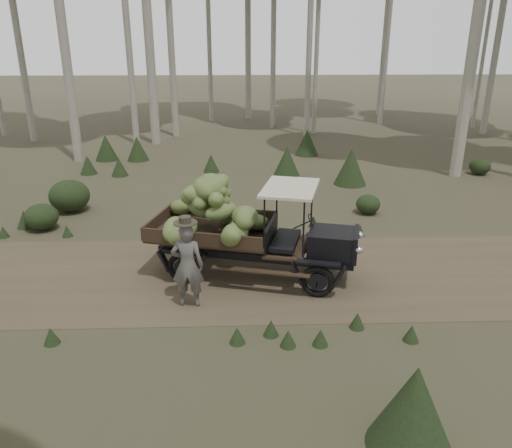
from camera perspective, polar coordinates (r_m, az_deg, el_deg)
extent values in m
plane|color=#473D2B|center=(10.72, -5.24, -5.92)|extent=(120.00, 120.00, 0.00)
cube|color=brown|center=(10.72, -5.24, -5.90)|extent=(70.00, 4.00, 0.01)
cube|color=black|center=(10.18, 8.58, -2.07)|extent=(1.07, 1.04, 0.49)
cube|color=black|center=(10.16, 11.32, -2.28)|extent=(0.31, 0.88, 0.55)
cube|color=black|center=(10.28, 1.69, -1.06)|extent=(0.38, 1.22, 0.49)
cube|color=#38281C|center=(10.60, -4.93, -0.96)|extent=(2.81, 2.17, 0.07)
cube|color=#38281C|center=(11.26, -3.75, 1.25)|extent=(2.42, 0.67, 0.28)
cube|color=#38281C|center=(9.84, -6.32, -1.77)|extent=(2.42, 0.67, 0.28)
cube|color=#38281C|center=(10.96, -11.17, 0.34)|extent=(0.45, 1.56, 0.28)
cube|color=beige|center=(9.90, 3.93, 4.12)|extent=(1.37, 1.72, 0.05)
cube|color=black|center=(10.81, 0.39, -2.38)|extent=(3.98, 1.11, 0.16)
cube|color=black|center=(10.20, -0.41, -3.83)|extent=(3.98, 1.11, 0.16)
torus|color=black|center=(11.05, 7.80, -3.24)|extent=(0.68, 0.29, 0.67)
torus|color=black|center=(9.77, 7.04, -6.54)|extent=(0.68, 0.29, 0.67)
torus|color=black|center=(11.56, -5.91, -2.06)|extent=(0.68, 0.29, 0.67)
torus|color=black|center=(10.34, -8.35, -5.01)|extent=(0.68, 0.29, 0.67)
sphere|color=beige|center=(10.52, 11.79, -1.26)|extent=(0.16, 0.16, 0.16)
sphere|color=beige|center=(9.78, 11.68, -2.97)|extent=(0.16, 0.16, 0.16)
ellipsoid|color=olive|center=(10.48, -1.54, -0.08)|extent=(0.82, 0.65, 0.50)
ellipsoid|color=olive|center=(10.75, -5.57, 2.15)|extent=(0.73, 0.80, 0.42)
ellipsoid|color=olive|center=(10.58, -6.68, 3.40)|extent=(0.87, 0.53, 0.61)
ellipsoid|color=olive|center=(10.33, -5.23, 4.19)|extent=(0.89, 0.66, 0.53)
ellipsoid|color=olive|center=(10.76, -1.44, 0.72)|extent=(0.82, 0.73, 0.42)
ellipsoid|color=olive|center=(10.54, -3.42, 1.72)|extent=(0.81, 0.75, 0.56)
ellipsoid|color=olive|center=(10.51, -4.81, 3.36)|extent=(0.82, 0.52, 0.39)
ellipsoid|color=olive|center=(10.40, -5.72, 4.61)|extent=(0.77, 0.53, 0.59)
ellipsoid|color=olive|center=(10.44, 0.18, 0.19)|extent=(0.75, 0.61, 0.51)
ellipsoid|color=olive|center=(9.93, -1.26, 0.85)|extent=(0.71, 0.63, 0.50)
ellipsoid|color=olive|center=(10.36, -6.21, 2.84)|extent=(0.51, 0.80, 0.46)
ellipsoid|color=olive|center=(10.28, -4.71, 4.25)|extent=(0.90, 0.87, 0.66)
ellipsoid|color=olive|center=(10.96, -3.13, 1.00)|extent=(0.54, 0.69, 0.49)
ellipsoid|color=olive|center=(10.07, -4.12, 1.37)|extent=(0.72, 0.50, 0.41)
ellipsoid|color=olive|center=(10.28, -6.76, 3.25)|extent=(0.79, 0.63, 0.52)
ellipsoid|color=olive|center=(10.32, -5.47, 4.66)|extent=(0.41, 0.66, 0.44)
ellipsoid|color=olive|center=(11.41, -8.50, 1.94)|extent=(0.76, 0.63, 0.49)
ellipsoid|color=olive|center=(10.56, -6.23, 1.92)|extent=(0.90, 0.81, 0.55)
ellipsoid|color=olive|center=(10.05, -4.59, 2.77)|extent=(0.35, 0.68, 0.49)
ellipsoid|color=olive|center=(10.19, -5.96, 3.98)|extent=(0.66, 0.75, 0.49)
ellipsoid|color=olive|center=(10.16, -9.40, -0.56)|extent=(0.56, 0.84, 0.58)
ellipsoid|color=olive|center=(9.79, -1.30, 0.68)|extent=(0.42, 0.65, 0.51)
ellipsoid|color=olive|center=(10.35, -4.66, 2.92)|extent=(0.73, 0.40, 0.51)
ellipsoid|color=olive|center=(10.44, -5.92, 4.24)|extent=(0.69, 0.77, 0.44)
ellipsoid|color=olive|center=(9.81, -2.40, -1.11)|extent=(0.64, 0.53, 0.48)
ellipsoid|color=olive|center=(9.86, -8.39, -0.92)|extent=(0.86, 0.68, 0.67)
ellipsoid|color=olive|center=(9.58, -2.91, -1.49)|extent=(0.60, 0.81, 0.62)
imported|color=#55524E|center=(9.30, -7.83, -4.74)|extent=(0.62, 0.43, 1.64)
cylinder|color=#342E24|center=(8.97, -8.09, 0.13)|extent=(0.46, 0.46, 0.02)
cylinder|color=#342E24|center=(8.95, -8.10, 0.46)|extent=(0.23, 0.23, 0.13)
cone|color=#233319|center=(21.58, -16.77, 8.37)|extent=(0.93, 0.93, 1.04)
cone|color=#233319|center=(14.58, -24.94, 0.54)|extent=(0.44, 0.44, 0.49)
cone|color=#233319|center=(18.95, -15.37, 6.33)|extent=(0.61, 0.61, 0.68)
ellipsoid|color=#233319|center=(14.21, -23.32, 0.75)|extent=(0.86, 0.86, 0.69)
cone|color=#233319|center=(18.38, 3.55, 7.22)|extent=(0.95, 0.95, 1.06)
ellipsoid|color=#233319|center=(15.40, -20.55, 3.05)|extent=(1.15, 1.15, 0.92)
cone|color=#233319|center=(21.19, -13.41, 8.40)|extent=(0.89, 0.89, 0.99)
cone|color=#233319|center=(21.68, 5.85, 9.27)|extent=(0.99, 0.99, 1.10)
cone|color=#233319|center=(6.66, 17.55, -19.42)|extent=(1.07, 1.07, 1.18)
ellipsoid|color=#233319|center=(20.23, 24.22, 6.04)|extent=(0.75, 0.75, 0.60)
cone|color=#233319|center=(19.55, -18.66, 6.43)|extent=(0.62, 0.62, 0.69)
ellipsoid|color=#233319|center=(14.64, 12.69, 2.23)|extent=(0.69, 0.69, 0.55)
cone|color=#233319|center=(16.08, -21.52, 2.93)|extent=(0.51, 0.51, 0.56)
cone|color=#233319|center=(17.43, 10.79, 6.45)|extent=(1.11, 1.11, 1.24)
cone|color=#233319|center=(18.90, -5.16, 6.95)|extent=(0.61, 0.61, 0.68)
cone|color=#233319|center=(13.44, -11.56, 0.05)|extent=(0.27, 0.27, 0.30)
cone|color=#233319|center=(13.55, -20.80, -0.75)|extent=(0.27, 0.27, 0.30)
cone|color=#233319|center=(9.00, 11.51, -10.73)|extent=(0.27, 0.27, 0.30)
cone|color=#233319|center=(8.64, 1.72, -11.76)|extent=(0.27, 0.27, 0.30)
cone|color=#233319|center=(12.98, 11.80, -0.71)|extent=(0.27, 0.27, 0.30)
cone|color=#233319|center=(8.46, 7.38, -12.70)|extent=(0.27, 0.27, 0.30)
cone|color=#233319|center=(13.42, 6.60, 0.31)|extent=(0.27, 0.27, 0.30)
cone|color=#233319|center=(8.88, 17.35, -11.80)|extent=(0.27, 0.27, 0.30)
cone|color=#233319|center=(8.38, 3.69, -12.89)|extent=(0.27, 0.27, 0.30)
cone|color=#233319|center=(14.15, -26.92, -0.78)|extent=(0.27, 0.27, 0.30)
cone|color=#233319|center=(8.45, -2.17, -12.57)|extent=(0.27, 0.27, 0.30)
cone|color=#233319|center=(9.08, -22.39, -11.72)|extent=(0.27, 0.27, 0.30)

